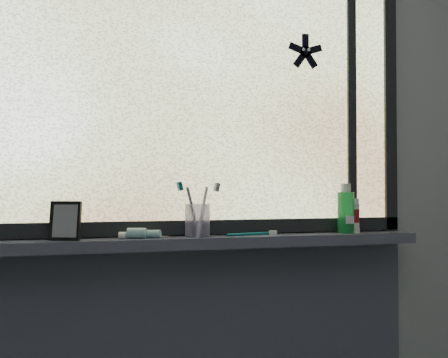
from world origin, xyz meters
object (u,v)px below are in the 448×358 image
at_px(mouthwash_bottle, 346,208).
at_px(cream_tube, 354,214).
at_px(toothbrush_cup, 198,220).
at_px(vanity_mirror, 65,221).

relative_size(mouthwash_bottle, cream_tube, 1.66).
bearing_deg(toothbrush_cup, vanity_mirror, -178.95).
bearing_deg(toothbrush_cup, cream_tube, 0.95).
distance_m(toothbrush_cup, mouthwash_bottle, 0.58).
xyz_separation_m(vanity_mirror, toothbrush_cup, (0.44, 0.01, -0.01)).
distance_m(vanity_mirror, mouthwash_bottle, 1.03).
xyz_separation_m(vanity_mirror, cream_tube, (1.07, 0.02, 0.01)).
bearing_deg(vanity_mirror, mouthwash_bottle, 21.20).
bearing_deg(toothbrush_cup, mouthwash_bottle, 0.37).
xyz_separation_m(vanity_mirror, mouthwash_bottle, (1.03, 0.01, 0.03)).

